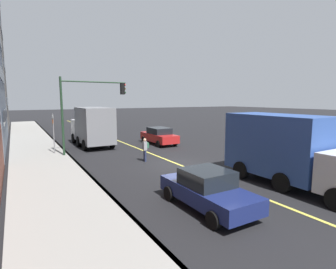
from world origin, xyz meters
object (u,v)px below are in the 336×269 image
object	(u,v)px
truck_blue	(288,149)
pedestrian_with_backpack	(145,148)
truck_gray	(93,126)
car_navy	(207,189)
street_sign_post	(53,131)
traffic_light_mast	(89,102)
car_red	(159,136)

from	to	relation	value
truck_blue	pedestrian_with_backpack	xyz separation A→B (m)	(7.90, 3.87, -0.86)
pedestrian_with_backpack	truck_gray	bearing A→B (deg)	11.05
pedestrian_with_backpack	car_navy	bearing A→B (deg)	171.29
truck_blue	pedestrian_with_backpack	bearing A→B (deg)	26.12
truck_gray	car_navy	bearing A→B (deg)	-179.10
truck_gray	pedestrian_with_backpack	xyz separation A→B (m)	(-7.64, -1.49, -0.88)
car_navy	street_sign_post	distance (m)	13.92
traffic_light_mast	street_sign_post	distance (m)	3.40
truck_gray	traffic_light_mast	size ratio (longest dim) A/B	1.14
car_red	truck_blue	bearing A→B (deg)	179.13
car_navy	traffic_light_mast	size ratio (longest dim) A/B	0.74
traffic_light_mast	pedestrian_with_backpack	bearing A→B (deg)	-148.07
car_navy	traffic_light_mast	bearing A→B (deg)	6.30
pedestrian_with_backpack	truck_blue	bearing A→B (deg)	-153.88
car_red	street_sign_post	world-z (taller)	street_sign_post
car_red	pedestrian_with_backpack	world-z (taller)	pedestrian_with_backpack
car_navy	traffic_light_mast	xyz separation A→B (m)	(12.30, 1.36, 3.23)
truck_blue	car_navy	bearing A→B (deg)	92.46
truck_blue	car_red	bearing A→B (deg)	-0.87
traffic_light_mast	street_sign_post	xyz separation A→B (m)	(1.06, 2.39, -2.17)
car_red	truck_blue	world-z (taller)	truck_blue
car_navy	pedestrian_with_backpack	size ratio (longest dim) A/B	2.70
car_navy	street_sign_post	size ratio (longest dim) A/B	1.37
car_navy	truck_blue	size ratio (longest dim) A/B	0.60
truck_gray	truck_blue	world-z (taller)	truck_gray
car_red	truck_gray	distance (m)	6.03
car_red	truck_gray	bearing A→B (deg)	69.66
truck_blue	traffic_light_mast	world-z (taller)	traffic_light_mast
street_sign_post	pedestrian_with_backpack	bearing A→B (deg)	-136.36
car_navy	pedestrian_with_backpack	bearing A→B (deg)	-8.71
pedestrian_with_backpack	street_sign_post	size ratio (longest dim) A/B	0.51
car_red	traffic_light_mast	size ratio (longest dim) A/B	0.78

